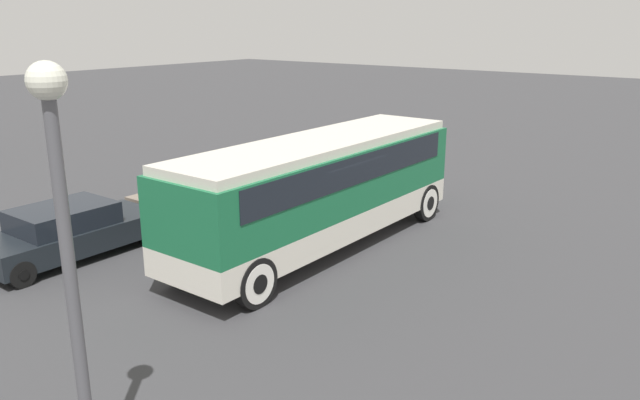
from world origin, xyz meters
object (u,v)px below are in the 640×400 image
parked_car_near (69,231)px  tour_bus (322,182)px  lamp_post (64,224)px  parked_car_mid (203,190)px

parked_car_near → tour_bus: bearing=-46.2°
lamp_post → tour_bus: bearing=18.8°
parked_car_near → lamp_post: size_ratio=0.82×
tour_bus → lamp_post: lamp_post is taller
tour_bus → parked_car_near: 6.59m
tour_bus → parked_car_mid: bearing=87.1°
parked_car_near → lamp_post: lamp_post is taller
parked_car_near → parked_car_mid: 4.76m
tour_bus → lamp_post: size_ratio=1.74×
tour_bus → parked_car_near: bearing=133.8°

